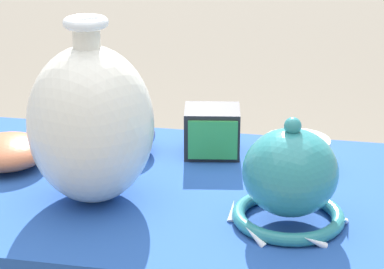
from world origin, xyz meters
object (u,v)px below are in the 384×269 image
object	(u,v)px
mosaic_tile_box	(213,132)
pot_squat_celadon	(296,154)
bowl_shallow_cobalt	(120,135)
vase_tall_bulbous	(91,123)
vase_dome_bell	(290,180)
bowl_shallow_terracotta	(7,152)

from	to	relation	value
mosaic_tile_box	pot_squat_celadon	xyz separation A→B (m)	(0.17, -0.04, -0.02)
mosaic_tile_box	pot_squat_celadon	distance (m)	0.18
mosaic_tile_box	bowl_shallow_cobalt	distance (m)	0.19
vase_tall_bulbous	mosaic_tile_box	world-z (taller)	vase_tall_bulbous
vase_dome_bell	pot_squat_celadon	world-z (taller)	vase_dome_bell
bowl_shallow_terracotta	mosaic_tile_box	bearing A→B (deg)	19.42
bowl_shallow_cobalt	pot_squat_celadon	distance (m)	0.36
mosaic_tile_box	bowl_shallow_cobalt	xyz separation A→B (m)	(-0.19, -0.03, -0.01)
vase_dome_bell	mosaic_tile_box	size ratio (longest dim) A/B	1.61
mosaic_tile_box	vase_tall_bulbous	bearing A→B (deg)	-134.58
vase_tall_bulbous	bowl_shallow_terracotta	size ratio (longest dim) A/B	2.03
vase_dome_bell	pot_squat_celadon	size ratio (longest dim) A/B	1.55
vase_tall_bulbous	mosaic_tile_box	xyz separation A→B (m)	(0.17, 0.24, -0.09)
bowl_shallow_cobalt	bowl_shallow_terracotta	size ratio (longest dim) A/B	0.90
vase_tall_bulbous	vase_dome_bell	bearing A→B (deg)	-4.20
pot_squat_celadon	bowl_shallow_terracotta	world-z (taller)	pot_squat_celadon
vase_tall_bulbous	mosaic_tile_box	bearing A→B (deg)	54.81
pot_squat_celadon	vase_dome_bell	bearing A→B (deg)	-89.53
bowl_shallow_cobalt	bowl_shallow_terracotta	bearing A→B (deg)	-151.07
vase_tall_bulbous	pot_squat_celadon	xyz separation A→B (m)	(0.34, 0.20, -0.11)
bowl_shallow_cobalt	bowl_shallow_terracotta	world-z (taller)	bowl_shallow_cobalt
vase_dome_bell	bowl_shallow_cobalt	xyz separation A→B (m)	(-0.36, 0.24, -0.04)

